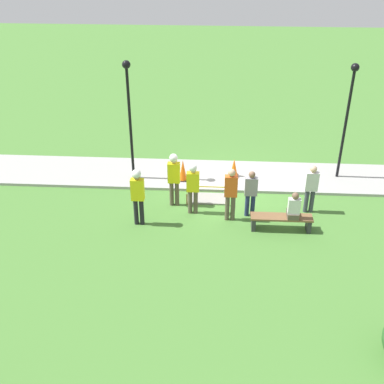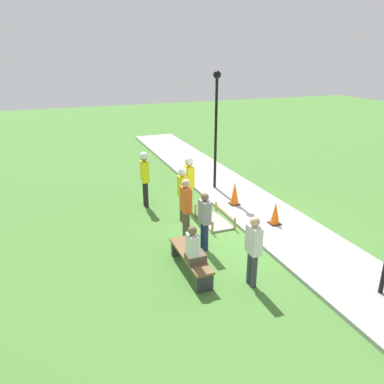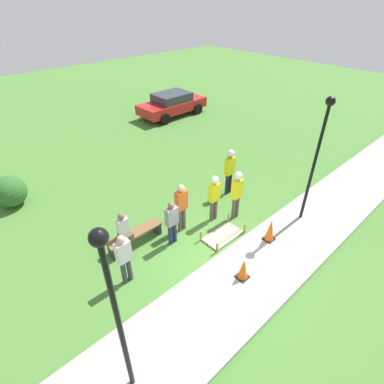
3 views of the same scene
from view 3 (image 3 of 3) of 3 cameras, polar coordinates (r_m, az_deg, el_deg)
ground_plane at (r=9.48m, az=4.68°, el=-12.39°), size 60.00×60.00×0.00m
sidewalk at (r=8.98m, az=10.35°, el=-16.03°), size 28.00×2.35×0.10m
wet_concrete_patch at (r=10.16m, az=5.90°, el=-8.26°), size 1.40×0.78×0.39m
traffic_cone_near_patch at (r=8.69m, az=9.75°, el=-14.21°), size 0.34×0.34×0.69m
traffic_cone_far_patch at (r=9.95m, az=14.67°, el=-7.01°), size 0.34×0.34×0.80m
park_bench at (r=9.83m, az=-10.79°, el=-8.18°), size 1.89×0.44×0.48m
person_seated_on_bench at (r=9.44m, az=-12.91°, el=-6.70°), size 0.36×0.44×0.89m
worker_supervisor at (r=10.25m, az=4.27°, el=-0.46°), size 0.40×0.26×1.78m
worker_assistant at (r=11.67m, az=7.20°, el=4.64°), size 0.40×0.28×1.92m
worker_trainee at (r=10.37m, az=8.58°, el=0.24°), size 0.40×0.27×1.89m
bystander_in_orange_shirt at (r=9.78m, az=-2.04°, el=-2.48°), size 0.40×0.24×1.81m
bystander_in_gray_shirt at (r=8.37m, az=-12.82°, el=-11.91°), size 0.40×0.22×1.68m
bystander_in_white_shirt at (r=9.37m, az=-3.86°, el=-5.49°), size 0.40×0.22×1.60m
lamppost_near at (r=10.08m, az=23.02°, el=8.07°), size 0.28×0.28×4.30m
lamppost_far at (r=5.15m, az=-14.74°, el=-19.33°), size 0.28×0.28×4.18m
parked_car_red at (r=20.15m, az=-3.82°, el=16.42°), size 4.47×2.17×1.44m
shrub_rounded_near at (r=13.11m, az=-31.40°, el=0.09°), size 1.20×1.20×1.20m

